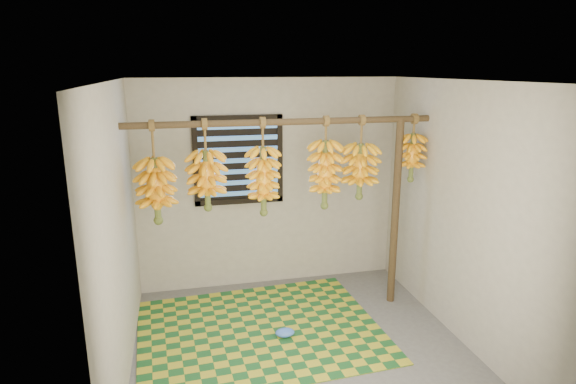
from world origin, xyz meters
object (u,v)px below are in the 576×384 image
object	(u,v)px
banana_bunch_c	(263,181)
banana_bunch_d	(325,174)
banana_bunch_b	(207,180)
banana_bunch_f	(412,157)
woven_mat	(260,330)
banana_bunch_e	(360,171)
support_post	(395,214)
plastic_bag	(285,333)
banana_bunch_a	(156,190)

from	to	relation	value
banana_bunch_c	banana_bunch_d	size ratio (longest dim) A/B	1.03
banana_bunch_b	banana_bunch_f	world-z (taller)	same
banana_bunch_d	banana_bunch_c	bearing A→B (deg)	180.00
banana_bunch_d	banana_bunch_f	distance (m)	0.95
woven_mat	banana_bunch_f	world-z (taller)	banana_bunch_f
banana_bunch_b	banana_bunch_e	bearing A→B (deg)	0.00
banana_bunch_b	banana_bunch_c	distance (m)	0.54
banana_bunch_d	support_post	bearing A→B (deg)	0.00
support_post	banana_bunch_f	xyz separation A→B (m)	(0.15, -0.00, 0.60)
plastic_bag	banana_bunch_b	xyz separation A→B (m)	(-0.65, 0.47, 1.42)
banana_bunch_a	woven_mat	bearing A→B (deg)	-18.63
banana_bunch_c	banana_bunch_e	distance (m)	1.00
support_post	banana_bunch_b	world-z (taller)	banana_bunch_b
woven_mat	banana_bunch_c	size ratio (longest dim) A/B	2.42
woven_mat	banana_bunch_c	distance (m)	1.47
woven_mat	banana_bunch_e	distance (m)	1.87
banana_bunch_b	banana_bunch_e	xyz separation A→B (m)	(1.54, 0.00, 0.01)
woven_mat	banana_bunch_a	bearing A→B (deg)	161.37
banana_bunch_a	banana_bunch_d	bearing A→B (deg)	-0.00
banana_bunch_a	banana_bunch_d	distance (m)	1.63
banana_bunch_e	banana_bunch_d	bearing A→B (deg)	-180.00
support_post	banana_bunch_d	xyz separation A→B (m)	(-0.79, -0.00, 0.47)
banana_bunch_c	banana_bunch_a	bearing A→B (deg)	-180.00
support_post	banana_bunch_c	size ratio (longest dim) A/B	2.10
banana_bunch_e	banana_bunch_f	world-z (taller)	same
banana_bunch_c	banana_bunch_d	bearing A→B (deg)	-0.00
banana_bunch_a	banana_bunch_c	world-z (taller)	same
plastic_bag	banana_bunch_e	size ratio (longest dim) A/B	0.22
banana_bunch_a	banana_bunch_b	bearing A→B (deg)	-0.00
plastic_bag	banana_bunch_b	world-z (taller)	banana_bunch_b
woven_mat	banana_bunch_e	bearing A→B (deg)	15.43
banana_bunch_c	banana_bunch_d	distance (m)	0.63
plastic_bag	banana_bunch_d	bearing A→B (deg)	42.15
banana_bunch_b	banana_bunch_c	xyz separation A→B (m)	(0.54, 0.00, -0.04)
woven_mat	banana_bunch_b	size ratio (longest dim) A/B	2.66
support_post	banana_bunch_a	size ratio (longest dim) A/B	2.08
support_post	banana_bunch_c	bearing A→B (deg)	180.00
support_post	banana_bunch_e	size ratio (longest dim) A/B	2.35
banana_bunch_a	banana_bunch_e	world-z (taller)	same
banana_bunch_c	banana_bunch_f	distance (m)	1.57
banana_bunch_d	banana_bunch_a	bearing A→B (deg)	180.00
banana_bunch_e	banana_bunch_f	bearing A→B (deg)	-0.00
plastic_bag	banana_bunch_a	bearing A→B (deg)	157.15
banana_bunch_d	woven_mat	bearing A→B (deg)	-157.42
woven_mat	banana_bunch_e	xyz separation A→B (m)	(1.10, 0.30, 1.48)
plastic_bag	banana_bunch_f	xyz separation A→B (m)	(1.45, 0.47, 1.55)
support_post	banana_bunch_a	distance (m)	2.45
plastic_bag	banana_bunch_f	bearing A→B (deg)	17.88
banana_bunch_e	support_post	bearing A→B (deg)	0.00
banana_bunch_b	banana_bunch_c	bearing A→B (deg)	0.00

